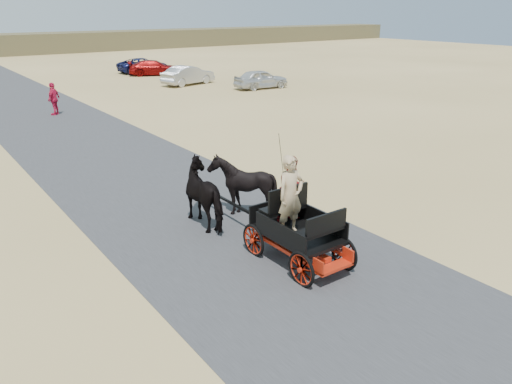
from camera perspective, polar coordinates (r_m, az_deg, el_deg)
ground at (r=10.55m, az=6.74°, el=-10.88°), size 140.00×140.00×0.00m
road at (r=10.55m, az=6.75°, el=-10.85°), size 6.00×140.00×0.01m
carriage at (r=11.39m, az=4.76°, el=-6.24°), size 1.30×2.40×0.72m
horse_left at (r=13.15m, az=-5.53°, el=-0.21°), size 0.91×2.01×1.70m
horse_right at (r=13.70m, az=-1.58°, el=0.75°), size 1.37×1.54×1.70m
driver_man at (r=10.80m, az=3.97°, el=-0.45°), size 0.66×0.43×1.80m
passenger_woman at (r=11.53m, az=4.13°, el=0.34°), size 0.77×0.60×1.58m
pedestrian at (r=29.08m, az=-22.10°, el=9.84°), size 1.01×1.01×1.73m
car_a at (r=36.20m, az=0.57°, el=12.79°), size 4.01×1.85×1.33m
car_b at (r=38.39m, az=-7.77°, el=13.09°), size 4.44×2.47×1.39m
car_c at (r=44.30m, az=-11.52°, el=13.74°), size 4.64×3.39×1.25m
car_d at (r=46.42m, az=-12.72°, el=13.94°), size 4.53×2.12×1.25m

